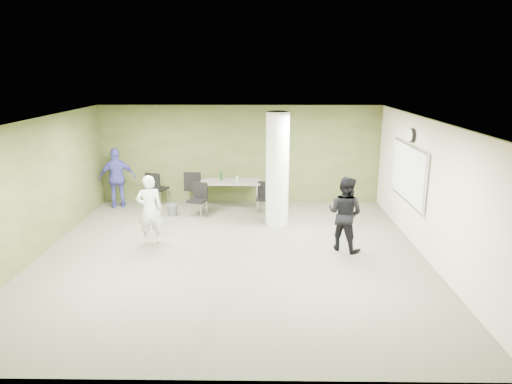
{
  "coord_description": "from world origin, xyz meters",
  "views": [
    {
      "loc": [
        0.62,
        -8.88,
        3.75
      ],
      "look_at": [
        0.49,
        1.0,
        1.1
      ],
      "focal_mm": 32.0,
      "sensor_mm": 36.0,
      "label": 1
    }
  ],
  "objects_px": {
    "woman_white": "(150,210)",
    "man_blue": "(117,178)",
    "man_black": "(345,214)",
    "chair_back_left": "(156,186)",
    "folding_table": "(230,183)"
  },
  "relations": [
    {
      "from": "chair_back_left",
      "to": "man_blue",
      "type": "xyz_separation_m",
      "value": [
        -1.02,
        -0.17,
        0.27
      ]
    },
    {
      "from": "woman_white",
      "to": "man_black",
      "type": "height_order",
      "value": "man_black"
    },
    {
      "from": "woman_white",
      "to": "man_black",
      "type": "relative_size",
      "value": 0.96
    },
    {
      "from": "chair_back_left",
      "to": "woman_white",
      "type": "height_order",
      "value": "woman_white"
    },
    {
      "from": "folding_table",
      "to": "woman_white",
      "type": "bearing_deg",
      "value": -120.41
    },
    {
      "from": "woman_white",
      "to": "man_black",
      "type": "bearing_deg",
      "value": 159.43
    },
    {
      "from": "folding_table",
      "to": "man_blue",
      "type": "distance_m",
      "value": 3.15
    },
    {
      "from": "woman_white",
      "to": "man_blue",
      "type": "relative_size",
      "value": 0.92
    },
    {
      "from": "folding_table",
      "to": "chair_back_left",
      "type": "height_order",
      "value": "folding_table"
    },
    {
      "from": "man_black",
      "to": "woman_white",
      "type": "bearing_deg",
      "value": 30.85
    },
    {
      "from": "folding_table",
      "to": "chair_back_left",
      "type": "distance_m",
      "value": 2.15
    },
    {
      "from": "woman_white",
      "to": "man_blue",
      "type": "height_order",
      "value": "man_blue"
    },
    {
      "from": "woman_white",
      "to": "man_blue",
      "type": "xyz_separation_m",
      "value": [
        -1.55,
        2.72,
        0.07
      ]
    },
    {
      "from": "chair_back_left",
      "to": "folding_table",
      "type": "bearing_deg",
      "value": -166.03
    },
    {
      "from": "chair_back_left",
      "to": "woman_white",
      "type": "relative_size",
      "value": 0.63
    }
  ]
}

